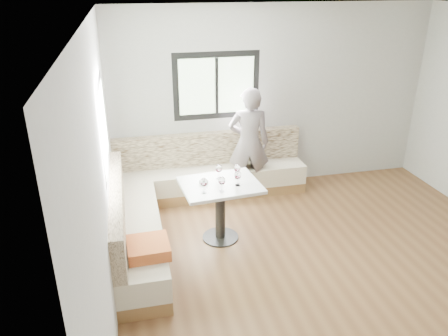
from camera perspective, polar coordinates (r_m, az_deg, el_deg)
The scene contains 10 objects.
room at distance 4.71m, azimuth 15.16°, elevation 1.50°, with size 5.01×5.01×2.81m.
banquette at distance 6.08m, azimuth -5.55°, elevation -3.75°, with size 2.90×2.80×0.95m.
table at distance 5.48m, azimuth -0.49°, elevation -3.91°, with size 1.02×0.83×0.78m.
person at distance 6.54m, azimuth 3.26°, elevation 3.29°, with size 0.62×0.41×1.69m, color slate.
olive_ramekin at distance 5.41m, azimuth -2.69°, elevation -1.71°, with size 0.11×0.11×0.05m.
wine_glass_a at distance 5.11m, azimuth -2.66°, elevation -1.92°, with size 0.09×0.09×0.19m.
wine_glass_b at distance 5.14m, azimuth -0.28°, elevation -1.74°, with size 0.09×0.09×0.19m.
wine_glass_c at distance 5.29m, azimuth 1.81°, elevation -0.98°, with size 0.09×0.09×0.19m.
wine_glass_d at distance 5.47m, azimuth -0.68°, elevation -0.11°, with size 0.09×0.09×0.19m.
wine_glass_e at distance 5.48m, azimuth 1.73°, elevation -0.08°, with size 0.09×0.09×0.19m.
Camera 1 is at (-2.22, -3.75, 3.13)m, focal length 35.00 mm.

